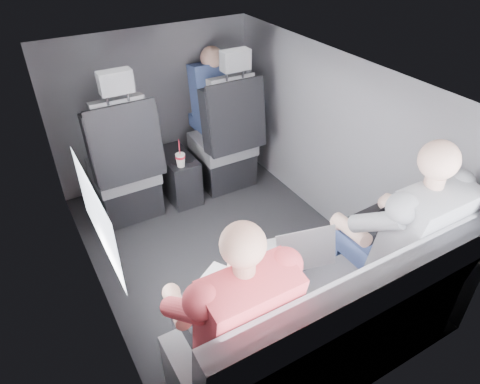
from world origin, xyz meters
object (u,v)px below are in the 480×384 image
soda_cup (180,160)px  laptop_black (383,222)px  center_console (178,176)px  front_seat_left (125,172)px  laptop_white (222,292)px  passenger_rear_left (231,316)px  passenger_front_right (213,97)px  front_seat_right (226,145)px  passenger_rear_right (398,236)px  laptop_silver (295,250)px  rear_bench (324,330)px

soda_cup → laptop_black: bearing=-68.2°
center_console → front_seat_left: bearing=-174.9°
center_console → laptop_white: bearing=-105.5°
passenger_rear_left → soda_cup: bearing=74.2°
passenger_rear_left → center_console: bearing=74.7°
passenger_rear_left → passenger_front_right: passenger_rear_left is taller
front_seat_right → passenger_rear_right: 1.83m
laptop_white → laptop_silver: 0.48m
front_seat_right → center_console: size_ratio=2.64×
rear_bench → center_console: bearing=90.0°
center_console → front_seat_right: bearing=-5.1°
laptop_white → passenger_rear_left: passenger_rear_left is taller
front_seat_left → center_console: front_seat_left is taller
front_seat_right → rear_bench: front_seat_right is taller
front_seat_left → passenger_front_right: (0.92, 0.26, 0.34)m
laptop_silver → rear_bench: bearing=-90.0°
front_seat_left → passenger_front_right: front_seat_left is taller
front_seat_left → passenger_front_right: 1.02m
passenger_rear_right → passenger_front_right: bearing=91.9°
front_seat_left → passenger_rear_right: size_ratio=0.99×
soda_cup → laptop_white: laptop_white is taller
rear_bench → laptop_silver: (0.00, 0.30, 0.32)m
laptop_black → laptop_white: bearing=179.9°
center_console → laptop_silver: (0.00, -1.64, 0.43)m
passenger_rear_right → front_seat_left: bearing=118.8°
front_seat_left → center_console: bearing=5.1°
soda_cup → front_seat_left: bearing=161.9°
center_console → laptop_black: bearing=-71.3°
laptop_black → passenger_rear_right: 0.15m
front_seat_left → soda_cup: front_seat_left is taller
center_console → passenger_rear_right: bearing=-73.6°
front_seat_left → front_seat_right: bearing=0.0°
soda_cup → passenger_rear_right: 1.78m
rear_bench → soda_cup: rear_bench is taller
center_console → passenger_front_right: bearing=24.7°
laptop_silver → front_seat_left: bearing=105.7°
center_console → laptop_white: (-0.47, -1.70, 0.43)m
laptop_black → passenger_rear_left: (-1.09, -0.14, -0.01)m
passenger_rear_right → laptop_silver: bearing=159.0°
laptop_black → passenger_rear_left: passenger_rear_left is taller
front_seat_left → passenger_rear_right: passenger_rear_right is taller
center_console → passenger_rear_left: passenger_rear_left is taller
laptop_silver → passenger_rear_right: size_ratio=0.29×
soda_cup → passenger_rear_right: (0.58, -1.67, 0.19)m
front_seat_right → center_console: bearing=174.9°
laptop_white → passenger_rear_right: 1.02m
laptop_white → laptop_silver: (0.47, 0.06, -0.00)m
laptop_white → front_seat_right: bearing=61.0°
front_seat_left → laptop_silver: front_seat_left is taller
rear_bench → passenger_rear_left: 0.61m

